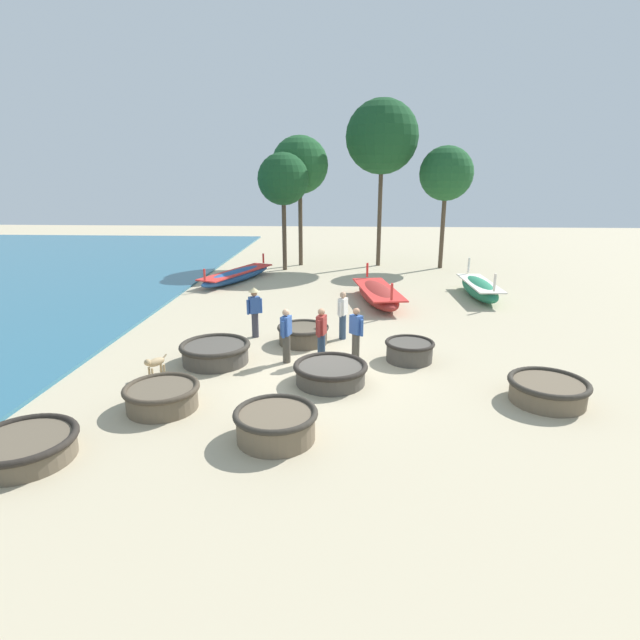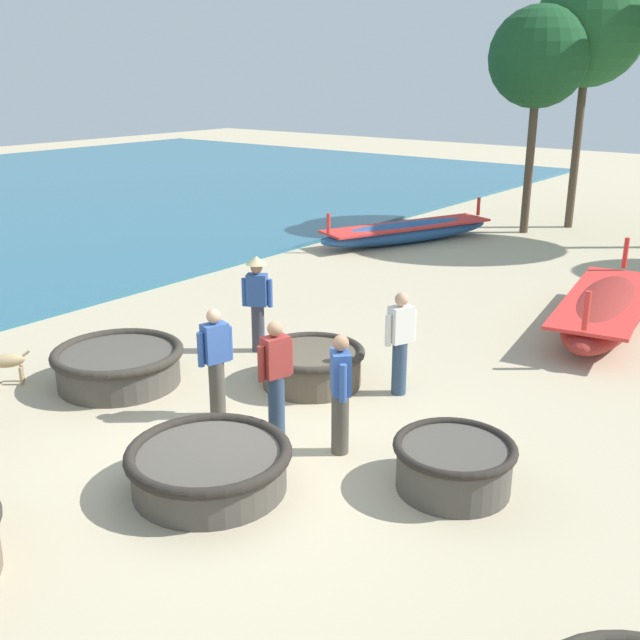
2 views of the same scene
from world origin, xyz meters
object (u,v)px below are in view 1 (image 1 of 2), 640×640
Objects in this scene: tree_rightmost at (283,180)px; tree_leftmost at (446,174)px; fisherman_hauling at (343,314)px; dog at (155,363)px; fisherman_crouching at (356,333)px; coracle_nearest at (276,424)px; long_boat_ochre_hull at (479,288)px; coracle_beside_post at (215,352)px; fisherman_with_hat at (321,334)px; long_boat_blue_hull at (237,275)px; coracle_center at (330,372)px; fisherman_standing_right at (255,309)px; long_boat_white_hull at (378,294)px; tree_left_mid at (300,165)px; coracle_weathered at (24,446)px; fisherman_standing_left at (286,334)px; coracle_far_left at (303,334)px; coracle_front_left at (548,390)px; tree_tall_back at (382,137)px; coracle_upturned at (162,396)px; coracle_far_right at (409,350)px.

tree_rightmost is 8.92m from tree_leftmost.
fisherman_hauling is 6.01m from dog.
fisherman_crouching is 16.69m from tree_leftmost.
long_boat_ochre_hull is at bearing 60.34° from coracle_nearest.
fisherman_crouching reaches higher than coracle_beside_post.
fisherman_with_hat is 0.25× the size of tree_rightmost.
tree_rightmost is at bearing 58.60° from long_boat_blue_hull.
coracle_center is 0.44× the size of long_boat_ochre_hull.
long_boat_blue_hull is at bearing 99.09° from coracle_beside_post.
coracle_beside_post is 1.19× the size of fisherman_standing_right.
coracle_center is 8.64m from long_boat_white_hull.
tree_left_mid is at bearing 100.66° from fisherman_hauling.
fisherman_with_hat is 15.17m from tree_rightmost.
tree_rightmost is at bearing 122.90° from long_boat_white_hull.
coracle_weathered is at bearing -167.58° from coracle_nearest.
long_boat_white_hull reaches higher than coracle_weathered.
coracle_weathered is 6.85m from fisherman_standing_left.
tree_leftmost is (6.73, 13.81, 4.88)m from coracle_far_left.
fisherman_standing_left is at bearing 51.09° from coracle_weathered.
coracle_front_left is at bearing 15.96° from coracle_weathered.
long_boat_white_hull is at bearing 73.70° from fisherman_hauling.
coracle_nearest reaches higher than coracle_far_left.
tree_rightmost is at bearing -162.30° from tree_tall_back.
fisherman_standing_left reaches higher than dog.
fisherman_standing_left is 2.66× the size of dog.
coracle_beside_post is 4.78m from coracle_nearest.
fisherman_crouching and fisherman_standing_left have the same top height.
fisherman_with_hat is at bearing -66.47° from long_boat_blue_hull.
coracle_upturned reaches higher than coracle_center.
long_boat_blue_hull is 1.28× the size of long_boat_ochre_hull.
long_boat_ochre_hull is 8.46m from fisherman_hauling.
coracle_far_right is at bearing -44.34° from fisherman_hauling.
coracle_beside_post is 1.41× the size of coracle_far_right.
tree_tall_back is (7.82, 21.48, 6.89)m from coracle_weathered.
coracle_nearest is (-6.12, -2.05, 0.04)m from coracle_front_left.
coracle_weathered is at bearing -128.79° from coracle_upturned.
coracle_nearest is at bearing -61.09° from coracle_beside_post.
tree_left_mid reaches higher than fisherman_crouching.
fisherman_hauling is at bearing 137.38° from coracle_front_left.
tree_left_mid is at bearing 95.44° from coracle_far_left.
coracle_far_right is 0.32× the size of long_boat_ochre_hull.
coracle_nearest is 1.21× the size of coracle_far_right.
long_boat_white_hull is 3.20× the size of fisherman_with_hat.
fisherman_with_hat is at bearing -128.43° from long_boat_ochre_hull.
long_boat_white_hull reaches higher than dog.
coracle_nearest is 0.25× the size of tree_leftmost.
coracle_front_left reaches higher than dog.
fisherman_standing_right reaches higher than long_boat_white_hull.
fisherman_with_hat reaches higher than coracle_beside_post.
coracle_nearest is at bearing -119.66° from long_boat_ochre_hull.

